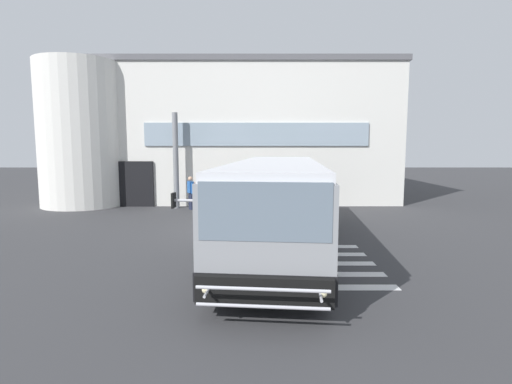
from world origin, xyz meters
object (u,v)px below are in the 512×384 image
object	(u,v)px
bus_main_foreground	(277,205)
passenger_by_doorway	(211,193)
entry_support_column	(176,161)
passenger_at_curb_edge	(237,191)
passenger_near_column	(191,190)
safety_bollard_yellow	(288,205)

from	to	relation	value
bus_main_foreground	passenger_by_doorway	xyz separation A→B (m)	(-2.83, 6.64, -0.41)
entry_support_column	passenger_at_curb_edge	distance (m)	3.54
bus_main_foreground	passenger_near_column	world-z (taller)	bus_main_foreground
passenger_at_curb_edge	safety_bollard_yellow	bearing A→B (deg)	-28.64
passenger_by_doorway	safety_bollard_yellow	xyz separation A→B (m)	(3.69, -0.75, -0.48)
entry_support_column	passenger_near_column	xyz separation A→B (m)	(0.83, -0.43, -1.47)
bus_main_foreground	passenger_by_doorway	bearing A→B (deg)	113.10
bus_main_foreground	passenger_near_column	size ratio (longest dim) A/B	6.99
passenger_near_column	safety_bollard_yellow	world-z (taller)	passenger_near_column
passenger_by_doorway	passenger_at_curb_edge	bearing A→B (deg)	25.34
passenger_near_column	passenger_by_doorway	world-z (taller)	same
entry_support_column	safety_bollard_yellow	world-z (taller)	entry_support_column
entry_support_column	bus_main_foreground	world-z (taller)	entry_support_column
passenger_at_curb_edge	safety_bollard_yellow	world-z (taller)	passenger_at_curb_edge
passenger_near_column	passenger_at_curb_edge	world-z (taller)	same
entry_support_column	passenger_at_curb_edge	bearing A→B (deg)	-8.32
passenger_by_doorway	passenger_at_curb_edge	world-z (taller)	same
passenger_near_column	passenger_at_curb_edge	xyz separation A→B (m)	(2.35, -0.03, -0.03)
entry_support_column	passenger_by_doorway	distance (m)	2.66
bus_main_foreground	passenger_near_column	distance (m)	8.27
entry_support_column	bus_main_foreground	xyz separation A→B (m)	(4.76, -7.70, -1.10)
entry_support_column	passenger_near_column	world-z (taller)	entry_support_column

